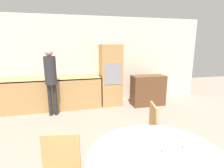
{
  "coord_description": "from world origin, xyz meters",
  "views": [
    {
      "loc": [
        -0.71,
        -0.07,
        1.79
      ],
      "look_at": [
        0.02,
        2.91,
        1.1
      ],
      "focal_mm": 28.0,
      "sensor_mm": 36.0,
      "label": 1
    }
  ],
  "objects_px": {
    "bowl_near": "(132,164)",
    "bowl_centre": "(191,148)",
    "sideboard": "(148,90)",
    "cup": "(167,150)",
    "chair_far_right": "(146,131)",
    "person_standing": "(51,74)",
    "oven_unit": "(111,75)"
  },
  "relations": [
    {
      "from": "bowl_near",
      "to": "bowl_centre",
      "type": "distance_m",
      "value": 0.66
    },
    {
      "from": "sideboard",
      "to": "cup",
      "type": "relative_size",
      "value": 10.56
    },
    {
      "from": "sideboard",
      "to": "bowl_centre",
      "type": "relative_size",
      "value": 6.09
    },
    {
      "from": "chair_far_right",
      "to": "bowl_centre",
      "type": "bearing_deg",
      "value": 17.42
    },
    {
      "from": "person_standing",
      "to": "bowl_centre",
      "type": "xyz_separation_m",
      "value": [
        1.61,
        -3.15,
        -0.31
      ]
    },
    {
      "from": "oven_unit",
      "to": "bowl_near",
      "type": "bearing_deg",
      "value": -100.48
    },
    {
      "from": "chair_far_right",
      "to": "bowl_centre",
      "type": "height_order",
      "value": "chair_far_right"
    },
    {
      "from": "sideboard",
      "to": "person_standing",
      "type": "distance_m",
      "value": 2.79
    },
    {
      "from": "chair_far_right",
      "to": "bowl_centre",
      "type": "relative_size",
      "value": 5.77
    },
    {
      "from": "sideboard",
      "to": "bowl_near",
      "type": "relative_size",
      "value": 7.26
    },
    {
      "from": "oven_unit",
      "to": "bowl_near",
      "type": "relative_size",
      "value": 13.25
    },
    {
      "from": "cup",
      "to": "chair_far_right",
      "type": "bearing_deg",
      "value": 77.06
    },
    {
      "from": "sideboard",
      "to": "person_standing",
      "type": "xyz_separation_m",
      "value": [
        -2.71,
        -0.16,
        0.63
      ]
    },
    {
      "from": "oven_unit",
      "to": "cup",
      "type": "xyz_separation_m",
      "value": [
        -0.3,
        -3.64,
        -0.1
      ]
    },
    {
      "from": "chair_far_right",
      "to": "bowl_near",
      "type": "height_order",
      "value": "chair_far_right"
    },
    {
      "from": "chair_far_right",
      "to": "cup",
      "type": "bearing_deg",
      "value": -0.11
    },
    {
      "from": "sideboard",
      "to": "cup",
      "type": "xyz_separation_m",
      "value": [
        -1.37,
        -3.31,
        0.34
      ]
    },
    {
      "from": "bowl_near",
      "to": "bowl_centre",
      "type": "height_order",
      "value": "bowl_centre"
    },
    {
      "from": "oven_unit",
      "to": "bowl_centre",
      "type": "xyz_separation_m",
      "value": [
        -0.03,
        -3.64,
        -0.12
      ]
    },
    {
      "from": "oven_unit",
      "to": "sideboard",
      "type": "bearing_deg",
      "value": -17.11
    },
    {
      "from": "bowl_near",
      "to": "cup",
      "type": "bearing_deg",
      "value": 11.12
    },
    {
      "from": "oven_unit",
      "to": "chair_far_right",
      "type": "relative_size",
      "value": 1.93
    },
    {
      "from": "cup",
      "to": "bowl_centre",
      "type": "relative_size",
      "value": 0.58
    },
    {
      "from": "person_standing",
      "to": "bowl_centre",
      "type": "relative_size",
      "value": 10.65
    },
    {
      "from": "oven_unit",
      "to": "cup",
      "type": "relative_size",
      "value": 19.29
    },
    {
      "from": "bowl_near",
      "to": "bowl_centre",
      "type": "xyz_separation_m",
      "value": [
        0.65,
        0.07,
        0.01
      ]
    },
    {
      "from": "chair_far_right",
      "to": "person_standing",
      "type": "distance_m",
      "value": 2.8
    },
    {
      "from": "oven_unit",
      "to": "person_standing",
      "type": "height_order",
      "value": "oven_unit"
    },
    {
      "from": "cup",
      "to": "bowl_centre",
      "type": "distance_m",
      "value": 0.27
    },
    {
      "from": "sideboard",
      "to": "oven_unit",
      "type": "bearing_deg",
      "value": 162.89
    },
    {
      "from": "sideboard",
      "to": "chair_far_right",
      "type": "relative_size",
      "value": 1.06
    },
    {
      "from": "oven_unit",
      "to": "bowl_near",
      "type": "distance_m",
      "value": 3.78
    }
  ]
}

